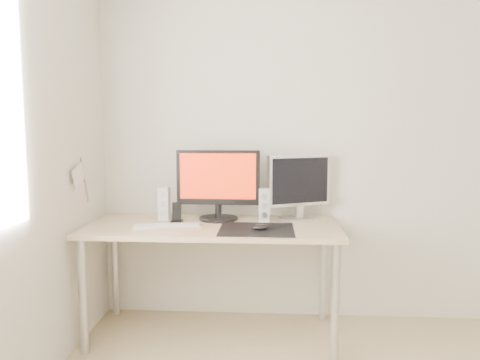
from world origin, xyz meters
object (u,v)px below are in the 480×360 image
object	(u,v)px
speaker_right	(264,205)
keyboard	(167,226)
mouse	(260,227)
main_monitor	(218,182)
speaker_left	(164,203)
second_monitor	(299,184)
phone_dock	(177,216)
desk	(213,237)

from	to	relation	value
speaker_right	keyboard	size ratio (longest dim) A/B	0.51
mouse	main_monitor	distance (m)	0.48
mouse	speaker_right	size ratio (longest dim) A/B	0.45
mouse	speaker_left	distance (m)	0.71
second_monitor	phone_dock	xyz separation A→B (m)	(-0.80, -0.15, -0.20)
desk	speaker_right	xyz separation A→B (m)	(0.33, 0.13, 0.19)
second_monitor	speaker_left	distance (m)	0.91
speaker_right	keyboard	world-z (taller)	speaker_right
desk	mouse	bearing A→B (deg)	-26.67
second_monitor	speaker_right	xyz separation A→B (m)	(-0.23, -0.07, -0.13)
desk	main_monitor	xyz separation A→B (m)	(0.02, 0.15, 0.33)
desk	speaker_left	distance (m)	0.41
speaker_right	phone_dock	distance (m)	0.58
phone_dock	speaker_left	bearing A→B (deg)	140.82
desk	keyboard	world-z (taller)	keyboard
main_monitor	speaker_right	xyz separation A→B (m)	(0.31, -0.02, -0.14)
keyboard	phone_dock	world-z (taller)	phone_dock
main_monitor	speaker_left	xyz separation A→B (m)	(-0.36, -0.02, -0.14)
second_monitor	speaker_right	bearing A→B (deg)	-163.18
keyboard	main_monitor	bearing A→B (deg)	39.66
mouse	second_monitor	world-z (taller)	second_monitor
desk	main_monitor	distance (m)	0.37
mouse	speaker_left	xyz separation A→B (m)	(-0.65, 0.29, 0.09)
mouse	keyboard	world-z (taller)	mouse
speaker_left	speaker_right	distance (m)	0.67
mouse	desk	size ratio (longest dim) A/B	0.06
speaker_left	phone_dock	size ratio (longest dim) A/B	1.66
second_monitor	keyboard	xyz separation A→B (m)	(-0.83, -0.29, -0.23)
speaker_right	phone_dock	world-z (taller)	speaker_right
desk	phone_dock	xyz separation A→B (m)	(-0.24, 0.06, 0.12)
speaker_right	keyboard	xyz separation A→B (m)	(-0.60, -0.22, -0.10)
desk	speaker_left	size ratio (longest dim) A/B	7.28
mouse	speaker_right	world-z (taller)	speaker_right
speaker_left	keyboard	size ratio (longest dim) A/B	0.51
mouse	desk	world-z (taller)	mouse
main_monitor	phone_dock	xyz separation A→B (m)	(-0.26, -0.10, -0.21)
mouse	main_monitor	world-z (taller)	main_monitor
speaker_left	phone_dock	distance (m)	0.15
main_monitor	phone_dock	size ratio (longest dim) A/B	4.16
second_monitor	phone_dock	size ratio (longest dim) A/B	3.28
second_monitor	mouse	bearing A→B (deg)	-125.29
speaker_left	speaker_right	world-z (taller)	same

